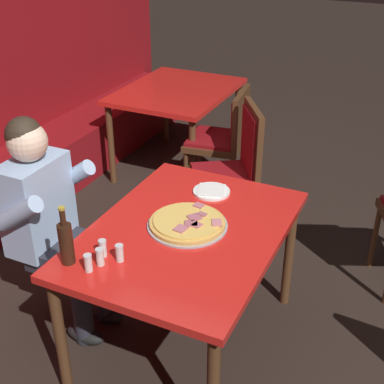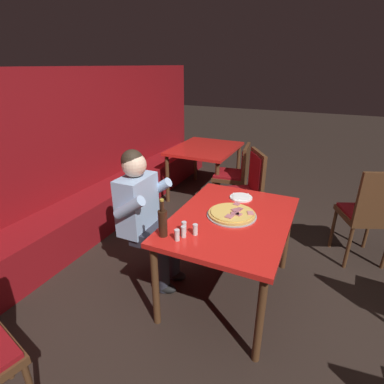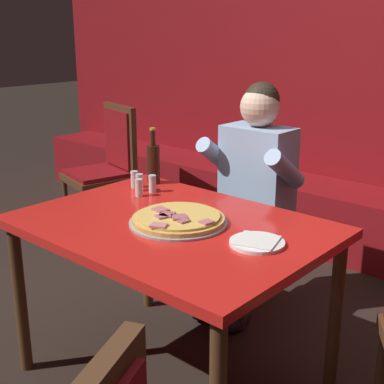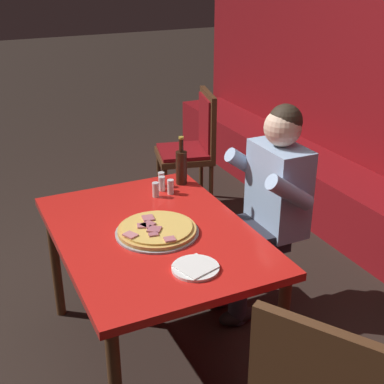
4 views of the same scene
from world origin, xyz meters
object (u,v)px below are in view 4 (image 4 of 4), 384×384
(shaker_oregano, at_px, (162,184))
(dining_chair_far_right, at_px, (194,143))
(pizza, at_px, (157,230))
(plate_white_paper, at_px, (195,268))
(shaker_black_pepper, at_px, (171,188))
(shaker_red_pepper_flakes, at_px, (156,190))
(beer_bottle, at_px, (181,166))
(main_dining_table, at_px, (154,245))
(shaker_parmesan, at_px, (161,180))
(diner_seated_blue_shirt, at_px, (265,203))

(shaker_oregano, xyz_separation_m, dining_chair_far_right, (-1.17, 0.76, -0.23))
(pizza, xyz_separation_m, plate_white_paper, (0.38, 0.03, -0.01))
(pizza, bearing_deg, shaker_oregano, 154.87)
(shaker_black_pepper, bearing_deg, shaker_red_pepper_flakes, -89.67)
(beer_bottle, bearing_deg, main_dining_table, -37.75)
(plate_white_paper, distance_m, shaker_oregano, 0.86)
(shaker_oregano, bearing_deg, shaker_black_pepper, 23.53)
(pizza, height_order, shaker_red_pepper_flakes, shaker_red_pepper_flakes)
(shaker_black_pepper, xyz_separation_m, dining_chair_far_right, (-1.23, 0.73, -0.23))
(beer_bottle, height_order, shaker_red_pepper_flakes, beer_bottle)
(dining_chair_far_right, bearing_deg, shaker_parmesan, -33.66)
(beer_bottle, relative_size, shaker_parmesan, 3.40)
(plate_white_paper, distance_m, shaker_red_pepper_flakes, 0.78)
(shaker_black_pepper, bearing_deg, dining_chair_far_right, 149.29)
(plate_white_paper, xyz_separation_m, shaker_parmesan, (-0.90, 0.21, 0.03))
(plate_white_paper, relative_size, shaker_black_pepper, 2.44)
(main_dining_table, xyz_separation_m, shaker_oregano, (-0.43, 0.23, 0.12))
(beer_bottle, relative_size, diner_seated_blue_shirt, 0.23)
(shaker_parmesan, xyz_separation_m, shaker_red_pepper_flakes, (0.12, -0.09, 0.00))
(diner_seated_blue_shirt, bearing_deg, beer_bottle, -132.14)
(main_dining_table, bearing_deg, shaker_black_pepper, 145.59)
(shaker_parmesan, height_order, diner_seated_blue_shirt, diner_seated_blue_shirt)
(main_dining_table, relative_size, dining_chair_far_right, 1.27)
(pizza, height_order, shaker_parmesan, shaker_parmesan)
(shaker_red_pepper_flakes, bearing_deg, plate_white_paper, -9.02)
(shaker_oregano, distance_m, shaker_black_pepper, 0.07)
(main_dining_table, distance_m, plate_white_paper, 0.42)
(plate_white_paper, bearing_deg, main_dining_table, -174.58)
(shaker_parmesan, relative_size, dining_chair_far_right, 0.09)
(pizza, height_order, diner_seated_blue_shirt, diner_seated_blue_shirt)
(pizza, relative_size, plate_white_paper, 1.96)
(plate_white_paper, xyz_separation_m, shaker_oregano, (-0.84, 0.19, 0.03))
(pizza, relative_size, beer_bottle, 1.41)
(pizza, height_order, shaker_black_pepper, shaker_black_pepper)
(shaker_black_pepper, height_order, dining_chair_far_right, dining_chair_far_right)
(main_dining_table, distance_m, shaker_red_pepper_flakes, 0.42)
(shaker_black_pepper, xyz_separation_m, shaker_parmesan, (-0.12, -0.01, 0.00))
(main_dining_table, distance_m, pizza, 0.11)
(pizza, xyz_separation_m, shaker_black_pepper, (-0.40, 0.24, 0.02))
(shaker_oregano, height_order, shaker_red_pepper_flakes, same)
(plate_white_paper, bearing_deg, pizza, -175.39)
(main_dining_table, height_order, diner_seated_blue_shirt, diner_seated_blue_shirt)
(shaker_parmesan, bearing_deg, shaker_oregano, -19.82)
(pizza, relative_size, dining_chair_far_right, 0.41)
(shaker_red_pepper_flakes, bearing_deg, main_dining_table, -23.65)
(main_dining_table, xyz_separation_m, shaker_parmesan, (-0.49, 0.25, 0.12))
(main_dining_table, distance_m, diner_seated_blue_shirt, 0.76)
(shaker_red_pepper_flakes, distance_m, diner_seated_blue_shirt, 0.63)
(shaker_parmesan, height_order, shaker_red_pepper_flakes, same)
(pizza, distance_m, plate_white_paper, 0.38)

